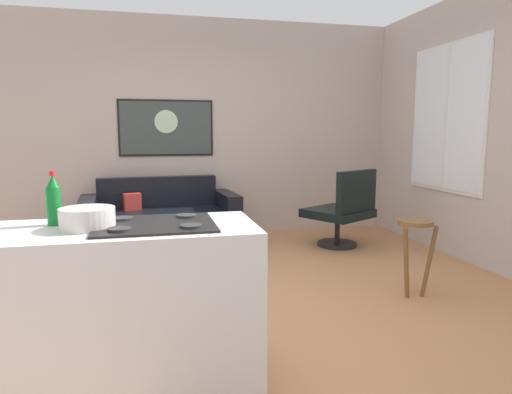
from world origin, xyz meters
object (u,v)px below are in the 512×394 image
(couch, at_px, (161,222))
(wall_painting, at_px, (166,128))
(bar_stool, at_px, (415,240))
(coffee_table, at_px, (176,230))
(soda_bottle_2, at_px, (54,201))
(armchair, at_px, (344,210))
(mixing_bowl, at_px, (87,218))

(couch, bearing_deg, wall_painting, 76.77)
(bar_stool, height_order, wall_painting, wall_painting)
(bar_stool, relative_size, wall_painting, 0.54)
(couch, xyz_separation_m, coffee_table, (0.12, -1.03, 0.12))
(soda_bottle_2, bearing_deg, bar_stool, 16.78)
(couch, relative_size, soda_bottle_2, 6.67)
(couch, relative_size, armchair, 2.01)
(armchair, height_order, bar_stool, armchair)
(coffee_table, xyz_separation_m, mixing_bowl, (-0.54, -2.08, 0.52))
(bar_stool, height_order, soda_bottle_2, soda_bottle_2)
(mixing_bowl, bearing_deg, soda_bottle_2, 143.45)
(soda_bottle_2, xyz_separation_m, mixing_bowl, (0.18, -0.13, -0.08))
(mixing_bowl, xyz_separation_m, wall_painting, (0.53, 3.60, 0.48))
(coffee_table, distance_m, soda_bottle_2, 2.16)
(coffee_table, relative_size, mixing_bowl, 3.93)
(soda_bottle_2, relative_size, mixing_bowl, 1.04)
(soda_bottle_2, bearing_deg, wall_painting, 78.48)
(couch, xyz_separation_m, armchair, (2.10, -0.56, 0.16))
(bar_stool, relative_size, mixing_bowl, 2.37)
(coffee_table, xyz_separation_m, armchair, (1.98, 0.47, 0.04))
(armchair, xyz_separation_m, wall_painting, (-1.99, 1.05, 0.96))
(couch, xyz_separation_m, wall_painting, (0.11, 0.49, 1.13))
(wall_painting, bearing_deg, soda_bottle_2, -101.52)
(coffee_table, xyz_separation_m, wall_painting, (-0.01, 1.52, 1.00))
(bar_stool, distance_m, soda_bottle_2, 2.76)
(coffee_table, height_order, bar_stool, bar_stool)
(couch, relative_size, wall_painting, 1.57)
(soda_bottle_2, xyz_separation_m, wall_painting, (0.71, 3.47, 0.40))
(coffee_table, relative_size, wall_painting, 0.89)
(coffee_table, distance_m, armchair, 2.04)
(coffee_table, distance_m, mixing_bowl, 2.21)
(coffee_table, xyz_separation_m, bar_stool, (1.88, -1.17, 0.07))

